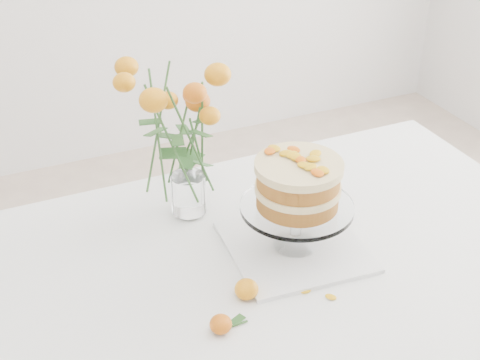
% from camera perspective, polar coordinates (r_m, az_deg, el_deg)
% --- Properties ---
extents(table, '(1.43, 0.93, 0.76)m').
position_cam_1_polar(table, '(1.63, 3.68, -8.53)').
color(table, tan).
rests_on(table, ground).
extents(napkin, '(0.33, 0.33, 0.01)m').
position_cam_1_polar(napkin, '(1.60, 4.69, -5.67)').
color(napkin, silver).
rests_on(napkin, table).
extents(cake_stand, '(0.26, 0.26, 0.23)m').
position_cam_1_polar(cake_stand, '(1.50, 4.95, -0.73)').
color(cake_stand, white).
rests_on(cake_stand, napkin).
extents(rose_vase, '(0.36, 0.36, 0.44)m').
position_cam_1_polar(rose_vase, '(1.59, -4.71, 4.94)').
color(rose_vase, white).
rests_on(rose_vase, table).
extents(loose_rose_near, '(0.09, 0.05, 0.04)m').
position_cam_1_polar(loose_rose_near, '(1.45, 0.57, -9.30)').
color(loose_rose_near, orange).
rests_on(loose_rose_near, table).
extents(loose_rose_far, '(0.08, 0.05, 0.04)m').
position_cam_1_polar(loose_rose_far, '(1.37, -1.64, -12.20)').
color(loose_rose_far, '#BA5C09').
rests_on(loose_rose_far, table).
extents(stray_petal_a, '(0.03, 0.02, 0.00)m').
position_cam_1_polar(stray_petal_a, '(1.47, 1.38, -9.55)').
color(stray_petal_a, '#E7A80E').
rests_on(stray_petal_a, table).
extents(stray_petal_b, '(0.03, 0.02, 0.00)m').
position_cam_1_polar(stray_petal_b, '(1.48, 5.61, -9.40)').
color(stray_petal_b, '#E7A80E').
rests_on(stray_petal_b, table).
extents(stray_petal_c, '(0.03, 0.02, 0.00)m').
position_cam_1_polar(stray_petal_c, '(1.47, 7.76, -9.88)').
color(stray_petal_c, '#E7A80E').
rests_on(stray_petal_c, table).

